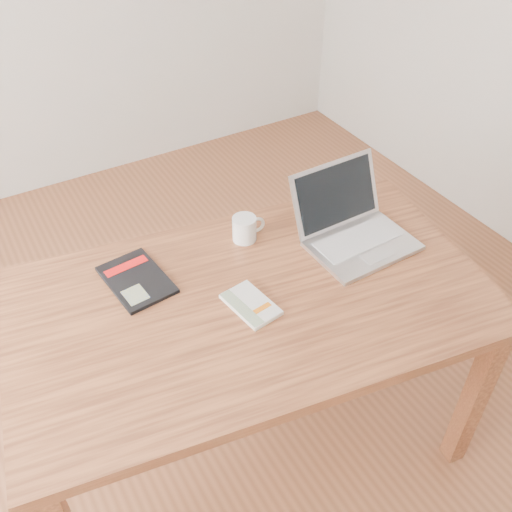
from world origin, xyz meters
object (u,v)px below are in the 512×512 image
desk (252,317)px  laptop (353,227)px  black_guidebook (136,280)px  white_guidebook (251,305)px  coffee_mug (245,228)px

desk → laptop: size_ratio=4.49×
black_guidebook → laptop: bearing=-19.3°
white_guidebook → laptop: size_ratio=0.54×
black_guidebook → coffee_mug: size_ratio=2.25×
desk → coffee_mug: size_ratio=13.30×
black_guidebook → coffee_mug: bearing=-4.1°
laptop → coffee_mug: laptop is taller
white_guidebook → coffee_mug: bearing=54.9°
black_guidebook → desk: bearing=-47.4°
white_guidebook → laptop: (0.46, 0.11, 0.04)m
desk → white_guidebook: white_guidebook is taller
desk → laptop: 0.47m
laptop → coffee_mug: bearing=148.5°
white_guidebook → coffee_mug: 0.33m
desk → coffee_mug: coffee_mug is taller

